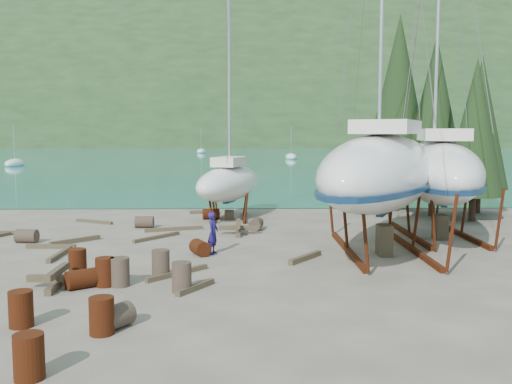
{
  "coord_description": "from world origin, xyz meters",
  "views": [
    {
      "loc": [
        2.02,
        -19.6,
        4.67
      ],
      "look_at": [
        2.44,
        3.0,
        2.3
      ],
      "focal_mm": 40.0,
      "sensor_mm": 36.0,
      "label": 1
    }
  ],
  "objects_px": {
    "worker": "(213,233)",
    "large_sailboat_far": "(438,170)",
    "large_sailboat_near": "(382,171)",
    "small_sailboat_shore": "(229,182)"
  },
  "relations": [
    {
      "from": "worker",
      "to": "large_sailboat_far",
      "type": "bearing_deg",
      "value": -53.93
    },
    {
      "from": "large_sailboat_near",
      "to": "worker",
      "type": "relative_size",
      "value": 12.23
    },
    {
      "from": "large_sailboat_far",
      "to": "small_sailboat_shore",
      "type": "distance_m",
      "value": 11.1
    },
    {
      "from": "large_sailboat_near",
      "to": "worker",
      "type": "xyz_separation_m",
      "value": [
        -6.53,
        -0.16,
        -2.38
      ]
    },
    {
      "from": "large_sailboat_near",
      "to": "worker",
      "type": "distance_m",
      "value": 6.95
    },
    {
      "from": "small_sailboat_shore",
      "to": "worker",
      "type": "relative_size",
      "value": 7.33
    },
    {
      "from": "small_sailboat_shore",
      "to": "large_sailboat_near",
      "type": "bearing_deg",
      "value": -36.73
    },
    {
      "from": "large_sailboat_near",
      "to": "small_sailboat_shore",
      "type": "height_order",
      "value": "large_sailboat_near"
    },
    {
      "from": "large_sailboat_near",
      "to": "large_sailboat_far",
      "type": "bearing_deg",
      "value": 69.23
    },
    {
      "from": "large_sailboat_far",
      "to": "worker",
      "type": "relative_size",
      "value": 11.32
    }
  ]
}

